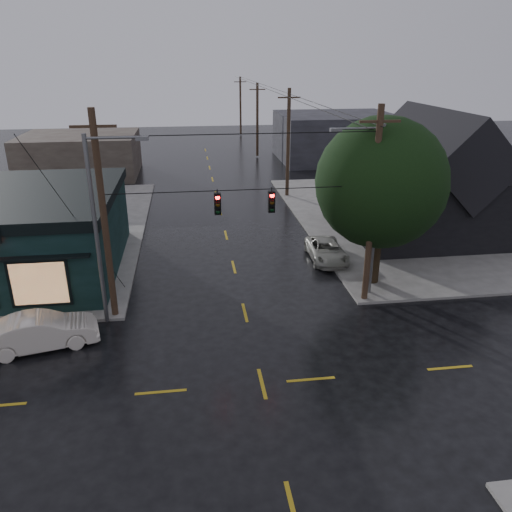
{
  "coord_description": "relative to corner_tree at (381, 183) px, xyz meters",
  "views": [
    {
      "loc": [
        -2.5,
        -16.43,
        12.18
      ],
      "look_at": [
        0.58,
        5.99,
        3.09
      ],
      "focal_mm": 35.0,
      "sensor_mm": 36.0,
      "label": 1
    }
  ],
  "objects": [
    {
      "name": "ground_plane",
      "position": [
        -7.66,
        -8.53,
        -5.88
      ],
      "size": [
        160.0,
        160.0,
        0.0
      ],
      "primitive_type": "plane",
      "color": "black"
    },
    {
      "name": "sidewalk_ne",
      "position": [
        12.34,
        11.47,
        -5.81
      ],
      "size": [
        28.0,
        28.0,
        0.15
      ],
      "primitive_type": "cube",
      "color": "#64625D",
      "rests_on": "ground"
    },
    {
      "name": "ne_building",
      "position": [
        7.34,
        8.47,
        -1.41
      ],
      "size": [
        12.6,
        11.6,
        8.75
      ],
      "color": "black",
      "rests_on": "ground"
    },
    {
      "name": "corner_tree",
      "position": [
        0.0,
        0.0,
        0.0
      ],
      "size": [
        7.06,
        7.06,
        9.28
      ],
      "color": "black",
      "rests_on": "ground"
    },
    {
      "name": "utility_pole_nw",
      "position": [
        -14.16,
        -2.03,
        -5.88
      ],
      "size": [
        2.0,
        0.32,
        10.15
      ],
      "primitive_type": null,
      "color": "black",
      "rests_on": "ground"
    },
    {
      "name": "utility_pole_ne",
      "position": [
        -1.16,
        -2.03,
        -5.88
      ],
      "size": [
        2.0,
        0.32,
        10.15
      ],
      "primitive_type": null,
      "color": "black",
      "rests_on": "ground"
    },
    {
      "name": "utility_pole_far_a",
      "position": [
        -1.16,
        19.47,
        -5.88
      ],
      "size": [
        2.0,
        0.32,
        9.65
      ],
      "primitive_type": null,
      "color": "black",
      "rests_on": "ground"
    },
    {
      "name": "utility_pole_far_b",
      "position": [
        -1.16,
        39.47,
        -5.88
      ],
      "size": [
        2.0,
        0.32,
        9.15
      ],
      "primitive_type": null,
      "color": "black",
      "rests_on": "ground"
    },
    {
      "name": "utility_pole_far_c",
      "position": [
        -1.16,
        59.47,
        -5.88
      ],
      "size": [
        2.0,
        0.32,
        9.15
      ],
      "primitive_type": null,
      "color": "black",
      "rests_on": "ground"
    },
    {
      "name": "span_signal_assembly",
      "position": [
        -7.56,
        -2.03,
        -0.19
      ],
      "size": [
        13.0,
        0.48,
        1.23
      ],
      "color": "black",
      "rests_on": "ground"
    },
    {
      "name": "streetlight_nw",
      "position": [
        -14.46,
        -2.73,
        -5.88
      ],
      "size": [
        5.4,
        0.3,
        9.15
      ],
      "primitive_type": null,
      "color": "slate",
      "rests_on": "ground"
    },
    {
      "name": "streetlight_ne",
      "position": [
        -0.66,
        -1.33,
        -5.88
      ],
      "size": [
        5.4,
        0.3,
        9.15
      ],
      "primitive_type": null,
      "color": "slate",
      "rests_on": "ground"
    },
    {
      "name": "bg_building_west",
      "position": [
        -21.66,
        31.47,
        -3.68
      ],
      "size": [
        12.0,
        10.0,
        4.4
      ],
      "primitive_type": "cube",
      "color": "#392E29",
      "rests_on": "ground"
    },
    {
      "name": "bg_building_east",
      "position": [
        8.34,
        36.47,
        -3.08
      ],
      "size": [
        14.0,
        12.0,
        5.6
      ],
      "primitive_type": "cube",
      "color": "#252429",
      "rests_on": "ground"
    },
    {
      "name": "sedan_cream",
      "position": [
        -17.01,
        -4.53,
        -5.09
      ],
      "size": [
        5.1,
        2.78,
        1.59
      ],
      "primitive_type": "imported",
      "rotation": [
        0.0,
        0.0,
        1.81
      ],
      "color": "silver",
      "rests_on": "ground"
    },
    {
      "name": "suv_silver",
      "position": [
        -1.66,
        3.85,
        -5.24
      ],
      "size": [
        2.25,
        4.66,
        1.28
      ],
      "primitive_type": "imported",
      "rotation": [
        0.0,
        0.0,
        -0.03
      ],
      "color": "#A0A094",
      "rests_on": "ground"
    }
  ]
}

